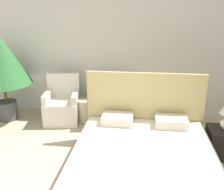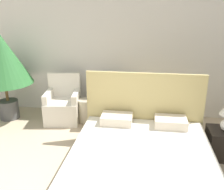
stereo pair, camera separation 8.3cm
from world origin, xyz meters
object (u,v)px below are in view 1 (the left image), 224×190
(nightstand, at_px, (223,142))
(potted_palm, at_px, (0,61))
(armchair_near_window_left, at_px, (62,108))
(bed, at_px, (143,160))
(side_table, at_px, (85,111))
(armchair_near_window_right, at_px, (108,110))

(nightstand, bearing_deg, potted_palm, 167.57)
(armchair_near_window_left, bearing_deg, bed, -52.56)
(potted_palm, xyz_separation_m, side_table, (1.66, 0.05, -1.00))
(armchair_near_window_right, distance_m, nightstand, 2.16)
(bed, bearing_deg, armchair_near_window_left, 135.26)
(bed, relative_size, side_table, 4.45)
(nightstand, relative_size, side_table, 0.97)
(armchair_near_window_left, distance_m, side_table, 0.48)
(armchair_near_window_left, bearing_deg, potted_palm, 174.34)
(potted_palm, bearing_deg, armchair_near_window_left, 2.17)
(potted_palm, xyz_separation_m, nightstand, (4.08, -0.90, -1.01))
(bed, relative_size, armchair_near_window_right, 2.25)
(potted_palm, distance_m, side_table, 1.94)
(armchair_near_window_right, height_order, potted_palm, potted_palm)
(side_table, bearing_deg, bed, -54.38)
(nightstand, bearing_deg, armchair_near_window_right, 154.13)
(armchair_near_window_right, height_order, side_table, armchair_near_window_right)
(armchair_near_window_right, xyz_separation_m, nightstand, (1.95, -0.94, -0.07))
(armchair_near_window_right, bearing_deg, potted_palm, 176.89)
(bed, distance_m, side_table, 2.02)
(armchair_near_window_left, bearing_deg, armchair_near_window_right, -7.82)
(potted_palm, bearing_deg, bed, -29.38)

